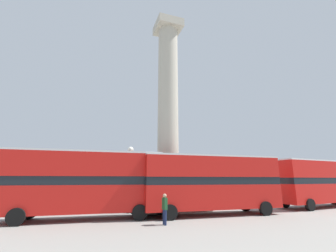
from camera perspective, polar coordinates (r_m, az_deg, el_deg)
The scene contains 8 objects.
ground_plane at distance 21.66m, azimuth 0.00°, elevation -20.26°, with size 200.00×200.00×0.00m, color gray.
monument_column at distance 21.99m, azimuth 0.00°, elevation -1.34°, with size 5.90×5.90×20.27m.
bus_a at distance 27.06m, azimuth 34.15°, elevation -11.52°, with size 10.75×3.52×4.38m.
bus_b at distance 16.70m, azimuth -20.05°, elevation -13.05°, with size 10.27×3.28×4.47m.
bus_c at distance 18.02m, azimuth 10.93°, elevation -13.73°, with size 10.65×3.28×4.37m.
equestrian_statue at distance 31.92m, azimuth 17.51°, elevation -14.73°, with size 4.19×3.47×5.68m.
street_lamp at distance 19.04m, azimuth -9.68°, elevation -10.86°, with size 0.51×0.51×5.26m.
pedestrian_near_lamp at distance 14.14m, azimuth -0.85°, elevation -19.87°, with size 0.23×0.47×1.76m.
Camera 1 is at (-6.98, -20.34, 2.59)m, focal length 24.00 mm.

